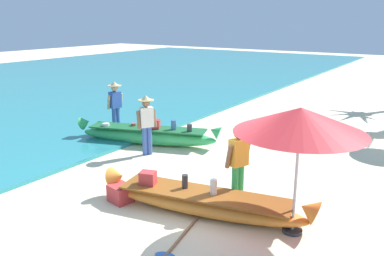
{
  "coord_description": "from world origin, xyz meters",
  "views": [
    {
      "loc": [
        4.14,
        -6.18,
        3.71
      ],
      "look_at": [
        -1.57,
        2.34,
        0.9
      ],
      "focal_mm": 37.48,
      "sensor_mm": 36.0,
      "label": 1
    }
  ],
  "objects_px": {
    "person_tourist_customer": "(238,163)",
    "patio_umbrella_large": "(300,121)",
    "cooler_box": "(121,193)",
    "person_vendor_assistant": "(115,104)",
    "paddle": "(180,239)",
    "boat_green_midground": "(148,135)",
    "boat_orange_foreground": "(203,201)",
    "person_vendor_hatted": "(147,121)"
  },
  "relations": [
    {
      "from": "patio_umbrella_large",
      "to": "boat_green_midground",
      "type": "bearing_deg",
      "value": 154.88
    },
    {
      "from": "person_vendor_assistant",
      "to": "cooler_box",
      "type": "xyz_separation_m",
      "value": [
        3.67,
        -3.67,
        -0.84
      ]
    },
    {
      "from": "person_tourist_customer",
      "to": "cooler_box",
      "type": "height_order",
      "value": "person_tourist_customer"
    },
    {
      "from": "person_vendor_hatted",
      "to": "person_vendor_assistant",
      "type": "bearing_deg",
      "value": 154.73
    },
    {
      "from": "person_vendor_hatted",
      "to": "cooler_box",
      "type": "bearing_deg",
      "value": -60.7
    },
    {
      "from": "boat_orange_foreground",
      "to": "person_vendor_assistant",
      "type": "xyz_separation_m",
      "value": [
        -5.39,
        3.15,
        0.77
      ]
    },
    {
      "from": "person_vendor_assistant",
      "to": "patio_umbrella_large",
      "type": "distance_m",
      "value": 7.74
    },
    {
      "from": "patio_umbrella_large",
      "to": "cooler_box",
      "type": "bearing_deg",
      "value": -166.95
    },
    {
      "from": "boat_green_midground",
      "to": "cooler_box",
      "type": "xyz_separation_m",
      "value": [
        2.08,
        -3.38,
        -0.11
      ]
    },
    {
      "from": "boat_orange_foreground",
      "to": "paddle",
      "type": "height_order",
      "value": "boat_orange_foreground"
    },
    {
      "from": "patio_umbrella_large",
      "to": "cooler_box",
      "type": "distance_m",
      "value": 4.0
    },
    {
      "from": "boat_green_midground",
      "to": "cooler_box",
      "type": "bearing_deg",
      "value": -58.39
    },
    {
      "from": "person_vendor_hatted",
      "to": "boat_green_midground",
      "type": "bearing_deg",
      "value": 128.92
    },
    {
      "from": "boat_orange_foreground",
      "to": "patio_umbrella_large",
      "type": "bearing_deg",
      "value": 9.08
    },
    {
      "from": "boat_green_midground",
      "to": "person_tourist_customer",
      "type": "relative_size",
      "value": 2.65
    },
    {
      "from": "person_tourist_customer",
      "to": "patio_umbrella_large",
      "type": "relative_size",
      "value": 0.73
    },
    {
      "from": "boat_green_midground",
      "to": "paddle",
      "type": "relative_size",
      "value": 2.47
    },
    {
      "from": "cooler_box",
      "to": "paddle",
      "type": "xyz_separation_m",
      "value": [
        1.91,
        -0.56,
        -0.15
      ]
    },
    {
      "from": "boat_green_midground",
      "to": "person_vendor_assistant",
      "type": "relative_size",
      "value": 2.52
    },
    {
      "from": "boat_green_midground",
      "to": "cooler_box",
      "type": "distance_m",
      "value": 3.97
    },
    {
      "from": "person_vendor_assistant",
      "to": "paddle",
      "type": "distance_m",
      "value": 7.08
    },
    {
      "from": "patio_umbrella_large",
      "to": "cooler_box",
      "type": "xyz_separation_m",
      "value": [
        -3.43,
        -0.8,
        -1.89
      ]
    },
    {
      "from": "boat_green_midground",
      "to": "person_vendor_assistant",
      "type": "xyz_separation_m",
      "value": [
        -1.59,
        0.29,
        0.72
      ]
    },
    {
      "from": "person_vendor_assistant",
      "to": "paddle",
      "type": "relative_size",
      "value": 0.98
    },
    {
      "from": "boat_orange_foreground",
      "to": "person_vendor_assistant",
      "type": "relative_size",
      "value": 2.5
    },
    {
      "from": "cooler_box",
      "to": "paddle",
      "type": "relative_size",
      "value": 0.26
    },
    {
      "from": "cooler_box",
      "to": "patio_umbrella_large",
      "type": "bearing_deg",
      "value": 23.99
    },
    {
      "from": "boat_green_midground",
      "to": "person_tourist_customer",
      "type": "height_order",
      "value": "person_tourist_customer"
    },
    {
      "from": "cooler_box",
      "to": "boat_orange_foreground",
      "type": "bearing_deg",
      "value": 27.85
    },
    {
      "from": "cooler_box",
      "to": "person_tourist_customer",
      "type": "bearing_deg",
      "value": 39.0
    },
    {
      "from": "boat_orange_foreground",
      "to": "person_tourist_customer",
      "type": "xyz_separation_m",
      "value": [
        0.43,
        0.62,
        0.7
      ]
    },
    {
      "from": "patio_umbrella_large",
      "to": "cooler_box",
      "type": "relative_size",
      "value": 4.97
    },
    {
      "from": "patio_umbrella_large",
      "to": "paddle",
      "type": "distance_m",
      "value": 2.88
    },
    {
      "from": "patio_umbrella_large",
      "to": "boat_orange_foreground",
      "type": "bearing_deg",
      "value": -170.92
    },
    {
      "from": "person_vendor_hatted",
      "to": "paddle",
      "type": "distance_m",
      "value": 4.75
    },
    {
      "from": "person_vendor_hatted",
      "to": "cooler_box",
      "type": "distance_m",
      "value": 3.13
    },
    {
      "from": "person_tourist_customer",
      "to": "paddle",
      "type": "distance_m",
      "value": 1.94
    },
    {
      "from": "person_vendor_assistant",
      "to": "boat_orange_foreground",
      "type": "bearing_deg",
      "value": -30.35
    },
    {
      "from": "person_vendor_hatted",
      "to": "patio_umbrella_large",
      "type": "relative_size",
      "value": 0.74
    },
    {
      "from": "boat_orange_foreground",
      "to": "person_vendor_assistant",
      "type": "bearing_deg",
      "value": 149.65
    },
    {
      "from": "person_vendor_hatted",
      "to": "paddle",
      "type": "bearing_deg",
      "value": -43.27
    },
    {
      "from": "person_tourist_customer",
      "to": "cooler_box",
      "type": "relative_size",
      "value": 3.62
    }
  ]
}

